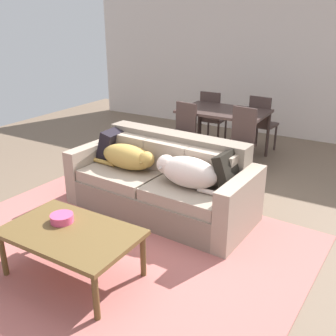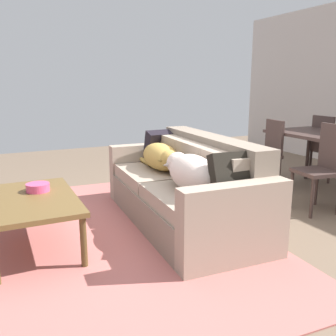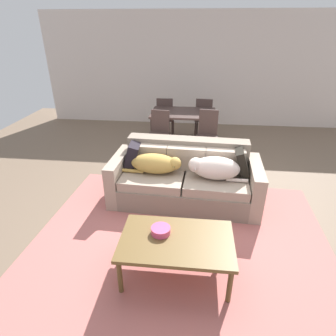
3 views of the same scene
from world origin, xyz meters
The scene contains 15 objects.
ground_plane centered at (0.00, 0.00, 0.00)m, with size 10.00×10.00×0.00m, color #745F4C.
back_partition centered at (0.00, 4.00, 1.35)m, with size 8.00×0.12×2.70m, color beige.
area_rug centered at (-0.21, -0.71, 0.01)m, with size 3.55×2.89×0.01m, color #BB6761.
couch centered at (-0.21, 0.24, 0.34)m, with size 2.16×1.02×0.86m.
dog_on_left_cushion centered at (-0.62, 0.16, 0.60)m, with size 0.85×0.35×0.28m.
dog_on_right_cushion centered at (0.18, 0.08, 0.62)m, with size 0.81×0.37×0.32m.
throw_pillow_by_left_arm centered at (-1.00, 0.34, 0.64)m, with size 0.15×0.39×0.39m, color black.
throw_pillow_by_right_arm centered at (0.59, 0.26, 0.64)m, with size 0.11×0.41×0.41m, color black.
coffee_table centered at (-0.22, -1.21, 0.40)m, with size 1.13×0.71×0.45m.
bowl_on_coffee_table centered at (-0.39, -1.13, 0.49)m, with size 0.20×0.20×0.07m, color #EA4C7F.
dining_table centered at (-0.36, 2.29, 0.69)m, with size 1.32×0.86×0.77m.
dining_chair_near_left centered at (-0.79, 1.74, 0.51)m, with size 0.45×0.45×0.91m.
dining_chair_near_right centered at (0.13, 1.73, 0.52)m, with size 0.45×0.45×0.95m.
dining_chair_far_left centered at (-0.80, 2.84, 0.50)m, with size 0.41×0.41×0.93m.
dining_chair_far_right centered at (0.08, 2.84, 0.52)m, with size 0.44×0.44×0.94m.
Camera 1 is at (1.90, -3.17, 2.11)m, focal length 41.09 mm.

